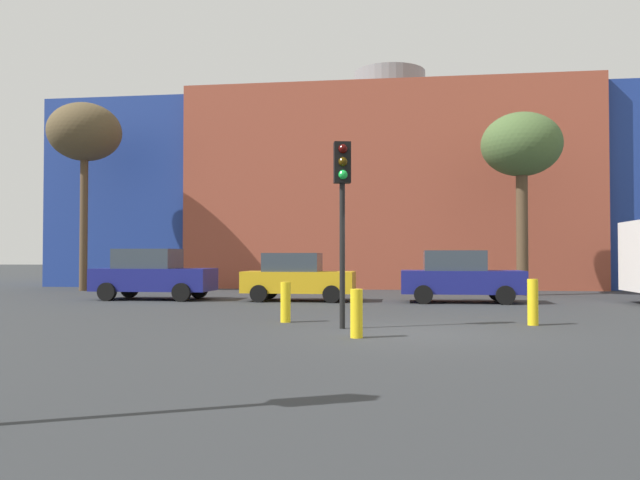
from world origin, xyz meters
The scene contains 11 objects.
ground_plane centered at (0.00, 0.00, 0.00)m, with size 200.00×200.00×0.00m, color #2D3033.
building_backdrop centered at (-0.94, 22.86, 5.00)m, with size 35.46×12.03×12.01m.
parked_car_0 centered at (-9.21, 8.94, 0.91)m, with size 4.24×2.08×1.84m.
parked_car_1 centered at (-3.88, 8.94, 0.84)m, with size 3.89×1.91×1.68m.
parked_car_2 centered at (1.73, 8.94, 0.88)m, with size 4.08×2.00×1.77m.
traffic_light_island centered at (-1.47, 0.59, 2.99)m, with size 0.40×0.39×4.06m.
bare_tree_0 centered at (-14.68, 14.16, 7.17)m, with size 3.31×3.31×8.61m.
bare_tree_1 centered at (4.56, 13.22, 5.95)m, with size 3.21×3.21×7.37m.
bollard_yellow_0 centered at (-1.05, -0.91, 0.47)m, with size 0.24×0.24×0.94m, color yellow.
bollard_yellow_1 centered at (-2.94, 1.74, 0.48)m, with size 0.24×0.24×0.96m, color yellow.
bollard_yellow_2 centered at (2.76, 1.84, 0.53)m, with size 0.24×0.24×1.05m, color yellow.
Camera 1 is at (-0.12, -13.13, 1.57)m, focal length 35.65 mm.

